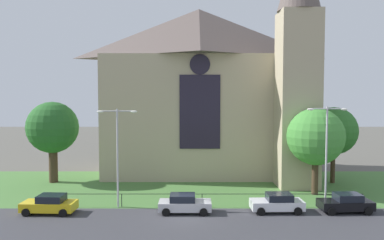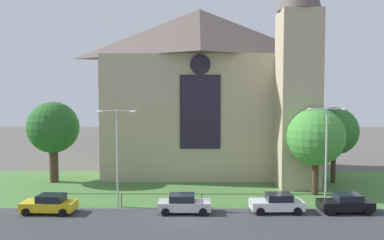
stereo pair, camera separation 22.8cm
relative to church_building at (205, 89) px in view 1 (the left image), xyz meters
name	(u,v)px [view 1 (the left image)]	position (x,y,z in m)	size (l,w,h in m)	color
ground	(187,186)	(-2.21, -7.34, -10.27)	(160.00, 160.00, 0.00)	#56544C
road_asphalt	(184,224)	(-2.21, -19.34, -10.27)	(120.00, 8.00, 0.01)	#38383D
grass_verge	(186,191)	(-2.21, -9.34, -10.27)	(120.00, 20.00, 0.01)	#477538
church_building	(205,89)	(0.00, 0.00, 0.00)	(23.20, 16.20, 26.00)	tan
iron_railing	(202,196)	(-0.77, -14.84, -9.31)	(27.35, 0.07, 1.13)	black
tree_right_near	(316,137)	(10.13, -10.63, -4.74)	(5.44, 5.44, 8.28)	#423021
tree_left_far	(53,128)	(-16.78, -5.35, -4.33)	(5.57, 5.57, 8.80)	#423021
tree_right_far	(334,131)	(13.65, -5.63, -4.63)	(5.12, 5.12, 8.22)	#423021
streetlamp_near	(117,145)	(-7.89, -14.94, -4.98)	(3.37, 0.26, 8.34)	#B2B2B7
streetlamp_far	(327,144)	(9.65, -14.94, -4.87)	(3.37, 0.26, 8.53)	#B2B2B7
parked_car_yellow	(50,204)	(-13.02, -16.69, -9.53)	(4.27, 2.17, 1.51)	gold
parked_car_silver	(184,204)	(-2.24, -16.53, -9.53)	(4.20, 2.02, 1.51)	#B7B7BC
parked_car_white	(277,203)	(5.29, -16.30, -9.53)	(4.25, 2.13, 1.51)	silver
parked_car_black	(346,203)	(10.83, -16.33, -9.53)	(4.27, 2.17, 1.51)	black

